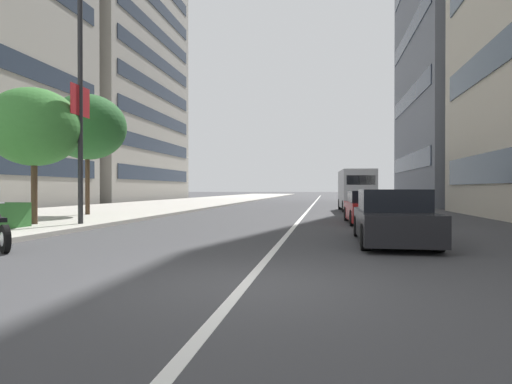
# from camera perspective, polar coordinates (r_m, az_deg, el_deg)

# --- Properties ---
(ground_plane) EXTENTS (400.00, 400.00, 0.00)m
(ground_plane) POSITION_cam_1_polar(r_m,az_deg,el_deg) (6.78, -1.41, -11.70)
(ground_plane) COLOR #3A3A3D
(sidewalk_right_plaza) EXTENTS (160.00, 10.92, 0.15)m
(sidewalk_right_plaza) POSITION_cam_1_polar(r_m,az_deg,el_deg) (38.98, -11.42, -1.59)
(sidewalk_right_plaza) COLOR #B2ADA3
(sidewalk_right_plaza) RESTS_ON ground
(lane_centre_stripe) EXTENTS (110.00, 0.16, 0.01)m
(lane_centre_stripe) POSITION_cam_1_polar(r_m,az_deg,el_deg) (41.57, 7.27, -1.56)
(lane_centre_stripe) COLOR silver
(lane_centre_stripe) RESTS_ON ground
(car_lead_in_lane) EXTENTS (4.65, 1.86, 1.41)m
(car_lead_in_lane) POSITION_cam_1_polar(r_m,az_deg,el_deg) (12.25, 16.96, -3.25)
(car_lead_in_lane) COLOR black
(car_lead_in_lane) RESTS_ON ground
(car_mid_block_traffic) EXTENTS (4.59, 1.92, 1.34)m
(car_mid_block_traffic) POSITION_cam_1_polar(r_m,az_deg,el_deg) (19.04, 14.19, -1.99)
(car_mid_block_traffic) COLOR maroon
(car_mid_block_traffic) RESTS_ON ground
(delivery_van_ahead) EXTENTS (5.28, 2.20, 2.61)m
(delivery_van_ahead) POSITION_cam_1_polar(r_m,az_deg,el_deg) (29.51, 12.62, 0.33)
(delivery_van_ahead) COLOR #B7B7BC
(delivery_van_ahead) RESTS_ON ground
(street_lamp_with_banners) EXTENTS (1.26, 2.34, 8.49)m
(street_lamp_with_banners) POSITION_cam_1_polar(r_m,az_deg,el_deg) (17.86, -20.53, 12.54)
(street_lamp_with_banners) COLOR #232326
(street_lamp_with_banners) RESTS_ON sidewalk_right_plaza
(street_tree_by_lamp_post) EXTENTS (3.30, 3.30, 4.91)m
(street_tree_by_lamp_post) POSITION_cam_1_polar(r_m,az_deg,el_deg) (18.23, -26.37, 7.38)
(street_tree_by_lamp_post) COLOR #473323
(street_tree_by_lamp_post) RESTS_ON sidewalk_right_plaza
(street_tree_far_plaza) EXTENTS (3.81, 3.81, 5.97)m
(street_tree_far_plaza) POSITION_cam_1_polar(r_m,az_deg,el_deg) (24.01, -20.64, 7.72)
(street_tree_far_plaza) COLOR #473323
(street_tree_far_plaza) RESTS_ON sidewalk_right_plaza
(office_tower_behind_plaza) EXTENTS (23.83, 19.63, 39.50)m
(office_tower_behind_plaza) POSITION_cam_1_polar(r_m,az_deg,el_deg) (62.27, -21.13, 17.49)
(office_tower_behind_plaza) COLOR gray
(office_tower_behind_plaza) RESTS_ON ground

